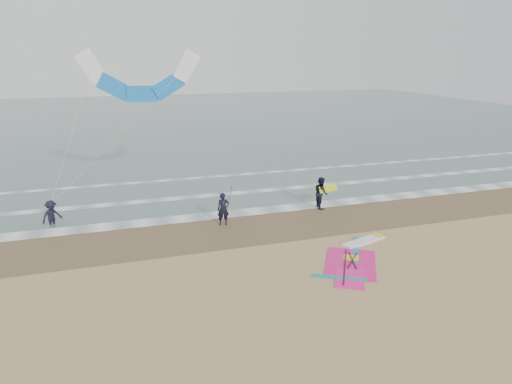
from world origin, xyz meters
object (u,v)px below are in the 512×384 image
object	(u,v)px
person_walking	(321,193)
surf_kite	(141,80)
windsurf_rig	(355,257)
person_wading	(51,210)
person_standing	(223,209)

from	to	relation	value
person_walking	surf_kite	xyz separation A→B (m)	(-9.51, 4.19, 6.33)
windsurf_rig	person_wading	world-z (taller)	person_wading
windsurf_rig	person_standing	distance (m)	7.45
person_standing	surf_kite	world-z (taller)	surf_kite
person_standing	person_walking	size ratio (longest dim) A/B	0.93
windsurf_rig	surf_kite	xyz separation A→B (m)	(-8.05, 10.94, 7.23)
person_wading	windsurf_rig	bearing A→B (deg)	-68.05
person_standing	person_wading	bearing A→B (deg)	167.73
surf_kite	windsurf_rig	bearing A→B (deg)	-53.67
person_standing	person_wading	size ratio (longest dim) A/B	1.03
person_wading	person_standing	bearing A→B (deg)	-53.00
windsurf_rig	person_walking	bearing A→B (deg)	77.76
person_walking	surf_kite	size ratio (longest dim) A/B	0.21
person_walking	person_wading	world-z (taller)	person_walking
windsurf_rig	person_wading	size ratio (longest dim) A/B	3.04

